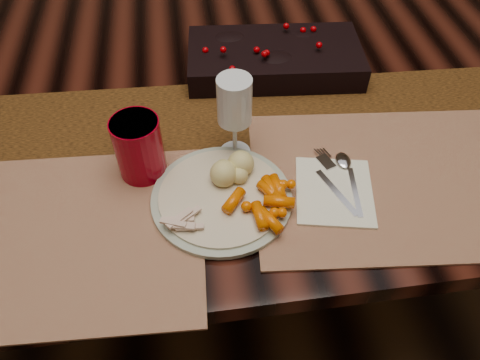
{
  "coord_description": "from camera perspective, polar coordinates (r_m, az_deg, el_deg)",
  "views": [
    {
      "loc": [
        -0.08,
        -0.81,
        1.38
      ],
      "look_at": [
        -0.01,
        -0.3,
        0.8
      ],
      "focal_mm": 35.0,
      "sensor_mm": 36.0,
      "label": 1
    }
  ],
  "objects": [
    {
      "name": "fork",
      "position": [
        0.84,
        11.37,
        -0.52
      ],
      "size": [
        0.07,
        0.15,
        0.0
      ],
      "primitive_type": null,
      "rotation": [
        0.0,
        0.0,
        0.36
      ],
      "color": "silver",
      "rests_on": "napkin"
    },
    {
      "name": "spoon",
      "position": [
        0.85,
        13.4,
        -0.21
      ],
      "size": [
        0.05,
        0.14,
        0.0
      ],
      "primitive_type": null,
      "rotation": [
        0.0,
        0.0,
        -0.13
      ],
      "color": "#B5B7CB",
      "rests_on": "napkin"
    },
    {
      "name": "baby_carrots",
      "position": [
        0.77,
        1.85,
        -2.89
      ],
      "size": [
        0.13,
        0.12,
        0.02
      ],
      "primitive_type": null,
      "rotation": [
        0.0,
        0.0,
        0.38
      ],
      "color": "#D45700",
      "rests_on": "dinner_plate"
    },
    {
      "name": "napkin",
      "position": [
        0.83,
        11.4,
        -1.36
      ],
      "size": [
        0.16,
        0.18,
        0.01
      ],
      "primitive_type": "cube",
      "rotation": [
        0.0,
        0.0,
        -0.21
      ],
      "color": "silver",
      "rests_on": "placemat_main"
    },
    {
      "name": "dining_table",
      "position": [
        1.29,
        -1.47,
        -2.61
      ],
      "size": [
        1.8,
        1.0,
        0.75
      ],
      "primitive_type": "cube",
      "color": "black",
      "rests_on": "floor"
    },
    {
      "name": "red_cup",
      "position": [
        0.83,
        -12.22,
        3.89
      ],
      "size": [
        0.09,
        0.09,
        0.12
      ],
      "primitive_type": "cylinder",
      "rotation": [
        0.0,
        0.0,
        -0.12
      ],
      "color": "maroon",
      "rests_on": "placemat_main"
    },
    {
      "name": "table_runner",
      "position": [
        0.91,
        2.41,
        4.79
      ],
      "size": [
        1.86,
        0.46,
        0.0
      ],
      "primitive_type": "cube",
      "rotation": [
        0.0,
        0.0,
        -0.04
      ],
      "color": "black",
      "rests_on": "dining_table"
    },
    {
      "name": "mashed_potatoes",
      "position": [
        0.81,
        -1.5,
        1.36
      ],
      "size": [
        0.1,
        0.09,
        0.05
      ],
      "primitive_type": null,
      "rotation": [
        0.0,
        0.0,
        0.16
      ],
      "color": "tan",
      "rests_on": "dinner_plate"
    },
    {
      "name": "turkey_shreds",
      "position": [
        0.76,
        -7.31,
        -5.05
      ],
      "size": [
        0.07,
        0.06,
        0.01
      ],
      "primitive_type": null,
      "rotation": [
        0.0,
        0.0,
        -0.09
      ],
      "color": "beige",
      "rests_on": "dinner_plate"
    },
    {
      "name": "centerpiece",
      "position": [
        1.07,
        4.25,
        14.96
      ],
      "size": [
        0.4,
        0.23,
        0.08
      ],
      "primitive_type": null,
      "rotation": [
        0.0,
        0.0,
        -0.09
      ],
      "color": "black",
      "rests_on": "table_runner"
    },
    {
      "name": "placemat_second",
      "position": [
        0.82,
        -21.75,
        -6.42
      ],
      "size": [
        0.51,
        0.38,
        0.0
      ],
      "primitive_type": "cube",
      "rotation": [
        0.0,
        0.0,
        -0.05
      ],
      "color": "brown",
      "rests_on": "dining_table"
    },
    {
      "name": "dinner_plate",
      "position": [
        0.81,
        -2.26,
        -2.11
      ],
      "size": [
        0.29,
        0.29,
        0.01
      ],
      "primitive_type": "cylinder",
      "rotation": [
        0.0,
        0.0,
        0.24
      ],
      "color": "beige",
      "rests_on": "placemat_main"
    },
    {
      "name": "placemat_main",
      "position": [
        0.88,
        17.71,
        0.08
      ],
      "size": [
        0.52,
        0.4,
        0.0
      ],
      "primitive_type": "cube",
      "rotation": [
        0.0,
        0.0,
        -0.1
      ],
      "color": "#965033",
      "rests_on": "dining_table"
    },
    {
      "name": "wine_glass",
      "position": [
        0.83,
        -0.66,
        7.45
      ],
      "size": [
        0.07,
        0.07,
        0.17
      ],
      "primitive_type": null,
      "rotation": [
        0.0,
        0.0,
        -0.11
      ],
      "color": "silver",
      "rests_on": "dining_table"
    },
    {
      "name": "floor",
      "position": [
        1.6,
        -1.21,
        -11.02
      ],
      "size": [
        5.0,
        5.0,
        0.0
      ],
      "primitive_type": "plane",
      "color": "black",
      "rests_on": "ground"
    }
  ]
}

